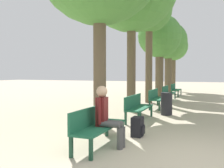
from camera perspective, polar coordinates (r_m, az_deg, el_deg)
ground_plane at (r=4.64m, az=17.90°, el=-16.72°), size 80.00×80.00×0.00m
bench_row_0 at (r=5.25m, az=-3.63°, el=-9.01°), size 0.49×1.74×0.80m
bench_row_1 at (r=8.10m, az=5.73°, el=-4.93°), size 0.49×1.74×0.80m
bench_row_2 at (r=11.07m, az=10.12°, el=-2.96°), size 0.49×1.74×0.80m
bench_row_3 at (r=14.08m, az=12.63°, el=-1.81°), size 0.49×1.74×0.80m
bench_row_4 at (r=17.12m, az=14.25°, el=-1.07°), size 0.49×1.74×0.80m
tree_row_2 at (r=13.26m, az=8.50°, el=16.12°), size 2.31×2.31×5.90m
tree_row_3 at (r=15.77m, az=10.84°, el=10.48°), size 2.66×2.66×5.13m
tree_row_4 at (r=19.11m, az=12.79°, el=9.37°), size 2.73×2.73×5.28m
tree_row_5 at (r=21.70m, az=13.88°, el=8.18°), size 2.38×2.38×4.95m
person_seated at (r=5.16m, az=-1.18°, el=-7.04°), size 0.60×0.34×1.26m
backpack at (r=6.09m, az=5.89°, el=-9.71°), size 0.28×0.34×0.47m
trash_bin at (r=9.26m, az=12.35°, el=-4.43°), size 0.41×0.41×0.81m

